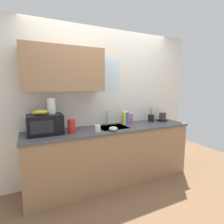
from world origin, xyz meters
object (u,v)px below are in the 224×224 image
at_px(dish_soap_bottle_yellow, 124,117).
at_px(dish_soap_bottle_blue, 127,117).
at_px(banana_bunch, 40,112).
at_px(paper_towel_roll, 51,106).
at_px(dish_soap_bottle_pink, 131,118).
at_px(utensil_crock, 151,118).
at_px(coffee_maker, 161,115).
at_px(small_bowl, 113,129).
at_px(mug_white, 98,128).
at_px(microwave, 45,124).
at_px(cereal_canister, 72,126).

distance_m(dish_soap_bottle_yellow, dish_soap_bottle_blue, 0.09).
xyz_separation_m(banana_bunch, paper_towel_roll, (0.15, 0.05, 0.08)).
height_order(paper_towel_roll, dish_soap_bottle_pink, paper_towel_roll).
distance_m(dish_soap_bottle_blue, utensil_crock, 0.49).
distance_m(coffee_maker, small_bowl, 1.21).
height_order(dish_soap_bottle_pink, small_bowl, dish_soap_bottle_pink).
xyz_separation_m(dish_soap_bottle_blue, dish_soap_bottle_pink, (0.08, -0.02, -0.01)).
bearing_deg(utensil_crock, dish_soap_bottle_blue, 171.03).
height_order(paper_towel_roll, mug_white, paper_towel_roll).
relative_size(banana_bunch, small_bowl, 1.54).
bearing_deg(dish_soap_bottle_blue, paper_towel_roll, -175.72).
relative_size(dish_soap_bottle_yellow, small_bowl, 1.90).
height_order(paper_towel_roll, dish_soap_bottle_blue, paper_towel_roll).
relative_size(banana_bunch, utensil_crock, 0.73).
distance_m(dish_soap_bottle_blue, small_bowl, 0.61).
bearing_deg(banana_bunch, microwave, -1.80).
height_order(dish_soap_bottle_yellow, dish_soap_bottle_blue, dish_soap_bottle_yellow).
xyz_separation_m(dish_soap_bottle_yellow, dish_soap_bottle_pink, (0.16, 0.03, -0.02)).
relative_size(microwave, coffee_maker, 1.64).
bearing_deg(dish_soap_bottle_yellow, dish_soap_bottle_pink, 9.55).
bearing_deg(dish_soap_bottle_yellow, cereal_canister, -168.34).
relative_size(banana_bunch, dish_soap_bottle_yellow, 0.81).
bearing_deg(microwave, banana_bunch, 178.20).
relative_size(paper_towel_roll, dish_soap_bottle_blue, 0.95).
height_order(microwave, mug_white, microwave).
distance_m(dish_soap_bottle_yellow, utensil_crock, 0.56).
bearing_deg(banana_bunch, coffee_maker, 1.57).
bearing_deg(banana_bunch, paper_towel_roll, 18.43).
relative_size(mug_white, utensil_crock, 0.35).
bearing_deg(dish_soap_bottle_yellow, paper_towel_roll, -177.74).
height_order(banana_bunch, coffee_maker, banana_bunch).
bearing_deg(dish_soap_bottle_pink, coffee_maker, -6.08).
relative_size(paper_towel_roll, dish_soap_bottle_pink, 1.07).
bearing_deg(dish_soap_bottle_yellow, small_bowl, -137.58).
bearing_deg(cereal_canister, dish_soap_bottle_pink, 11.35).
distance_m(microwave, mug_white, 0.73).
xyz_separation_m(dish_soap_bottle_yellow, cereal_canister, (-0.96, -0.20, -0.02)).
distance_m(dish_soap_bottle_blue, mug_white, 0.76).
xyz_separation_m(dish_soap_bottle_blue, small_bowl, (-0.46, -0.40, -0.08)).
distance_m(banana_bunch, dish_soap_bottle_blue, 1.45).
relative_size(dish_soap_bottle_blue, small_bowl, 1.79).
bearing_deg(small_bowl, utensil_crock, 18.83).
xyz_separation_m(coffee_maker, small_bowl, (-1.17, -0.31, -0.07)).
height_order(banana_bunch, cereal_canister, banana_bunch).
distance_m(paper_towel_roll, cereal_canister, 0.40).
bearing_deg(dish_soap_bottle_pink, mug_white, -157.61).
bearing_deg(cereal_canister, dish_soap_bottle_yellow, 11.66).
relative_size(microwave, mug_white, 4.84).
height_order(microwave, coffee_maker, coffee_maker).
bearing_deg(paper_towel_roll, banana_bunch, -161.57).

